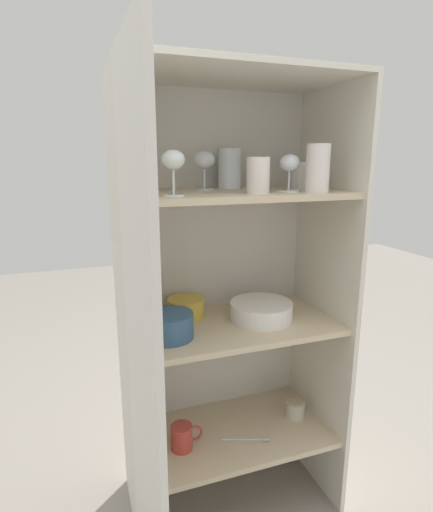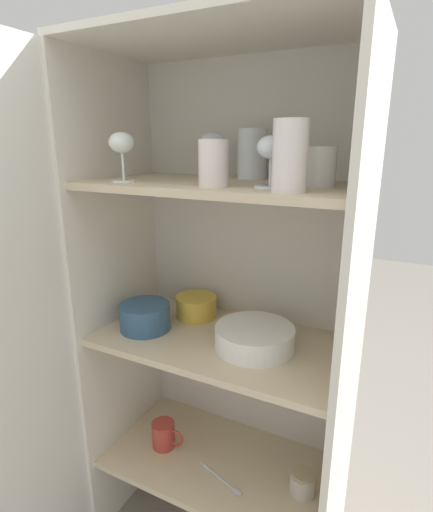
% 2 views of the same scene
% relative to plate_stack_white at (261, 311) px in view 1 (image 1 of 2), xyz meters
% --- Properties ---
extents(cupboard_back_panel, '(0.76, 0.02, 1.54)m').
position_rel_plate_stack_white_xyz_m(cupboard_back_panel, '(-0.11, 0.21, 0.00)').
color(cupboard_back_panel, silver).
rests_on(cupboard_back_panel, ground_plane).
extents(cupboard_side_left, '(0.02, 0.43, 1.54)m').
position_rel_plate_stack_white_xyz_m(cupboard_side_left, '(-0.48, 0.00, 0.00)').
color(cupboard_side_left, silver).
rests_on(cupboard_side_left, ground_plane).
extents(cupboard_side_right, '(0.02, 0.43, 1.54)m').
position_rel_plate_stack_white_xyz_m(cupboard_side_right, '(0.26, 0.00, 0.00)').
color(cupboard_side_right, silver).
rests_on(cupboard_side_right, ground_plane).
extents(cupboard_top_panel, '(0.76, 0.43, 0.02)m').
position_rel_plate_stack_white_xyz_m(cupboard_top_panel, '(-0.11, 0.00, 0.78)').
color(cupboard_top_panel, silver).
rests_on(cupboard_top_panel, cupboard_side_left).
extents(shelf_board_lower, '(0.72, 0.39, 0.02)m').
position_rel_plate_stack_white_xyz_m(shelf_board_lower, '(-0.11, 0.00, -0.48)').
color(shelf_board_lower, beige).
extents(shelf_board_middle, '(0.72, 0.39, 0.02)m').
position_rel_plate_stack_white_xyz_m(shelf_board_middle, '(-0.11, 0.00, -0.04)').
color(shelf_board_middle, beige).
extents(shelf_board_upper, '(0.72, 0.39, 0.02)m').
position_rel_plate_stack_white_xyz_m(shelf_board_upper, '(-0.11, 0.00, 0.42)').
color(shelf_board_upper, beige).
extents(cupboard_door, '(0.03, 0.38, 1.54)m').
position_rel_plate_stack_white_xyz_m(cupboard_door, '(-0.49, -0.40, 0.00)').
color(cupboard_door, silver).
rests_on(cupboard_door, ground_plane).
extents(tumbler_glass_0, '(0.08, 0.08, 0.14)m').
position_rel_plate_stack_white_xyz_m(tumbler_glass_0, '(-0.08, 0.13, 0.50)').
color(tumbler_glass_0, white).
rests_on(tumbler_glass_0, shelf_board_upper).
extents(tumbler_glass_1, '(0.07, 0.07, 0.15)m').
position_rel_plate_stack_white_xyz_m(tumbler_glass_1, '(0.12, -0.13, 0.50)').
color(tumbler_glass_1, silver).
rests_on(tumbler_glass_1, shelf_board_upper).
extents(tumbler_glass_2, '(0.07, 0.07, 0.11)m').
position_rel_plate_stack_white_xyz_m(tumbler_glass_2, '(-0.08, -0.11, 0.48)').
color(tumbler_glass_2, silver).
rests_on(tumbler_glass_2, shelf_board_upper).
extents(tumbler_glass_3, '(0.08, 0.08, 0.09)m').
position_rel_plate_stack_white_xyz_m(tumbler_glass_3, '(0.14, 0.01, 0.47)').
color(tumbler_glass_3, white).
rests_on(tumbler_glass_3, shelf_board_upper).
extents(wine_glass_0, '(0.07, 0.07, 0.13)m').
position_rel_plate_stack_white_xyz_m(wine_glass_0, '(-0.34, -0.11, 0.52)').
color(wine_glass_0, white).
rests_on(wine_glass_0, shelf_board_upper).
extents(wine_glass_1, '(0.07, 0.07, 0.13)m').
position_rel_plate_stack_white_xyz_m(wine_glass_1, '(-0.18, 0.09, 0.52)').
color(wine_glass_1, white).
rests_on(wine_glass_1, shelf_board_upper).
extents(wine_glass_2, '(0.07, 0.07, 0.12)m').
position_rel_plate_stack_white_xyz_m(wine_glass_2, '(0.05, -0.07, 0.51)').
color(wine_glass_2, white).
rests_on(wine_glass_2, shelf_board_upper).
extents(plate_stack_white, '(0.23, 0.23, 0.06)m').
position_rel_plate_stack_white_xyz_m(plate_stack_white, '(0.00, 0.00, 0.00)').
color(plate_stack_white, white).
rests_on(plate_stack_white, shelf_board_middle).
extents(mixing_bowl_large, '(0.16, 0.16, 0.08)m').
position_rel_plate_stack_white_xyz_m(mixing_bowl_large, '(-0.35, -0.05, 0.01)').
color(mixing_bowl_large, '#33567A').
rests_on(mixing_bowl_large, shelf_board_middle).
extents(serving_bowl_small, '(0.13, 0.13, 0.07)m').
position_rel_plate_stack_white_xyz_m(serving_bowl_small, '(-0.25, 0.11, 0.01)').
color(serving_bowl_small, gold).
rests_on(serving_bowl_small, shelf_board_middle).
extents(coffee_mug_primary, '(0.12, 0.08, 0.09)m').
position_rel_plate_stack_white_xyz_m(coffee_mug_primary, '(-0.31, -0.03, -0.43)').
color(coffee_mug_primary, '#BC3D33').
rests_on(coffee_mug_primary, shelf_board_lower).
extents(storage_jar, '(0.08, 0.08, 0.07)m').
position_rel_plate_stack_white_xyz_m(storage_jar, '(0.16, 0.00, -0.44)').
color(storage_jar, beige).
rests_on(storage_jar, shelf_board_lower).
extents(serving_spoon, '(0.17, 0.07, 0.01)m').
position_rel_plate_stack_white_xyz_m(serving_spoon, '(-0.06, -0.07, -0.47)').
color(serving_spoon, silver).
rests_on(serving_spoon, shelf_board_lower).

